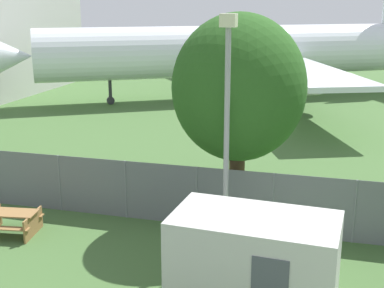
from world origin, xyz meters
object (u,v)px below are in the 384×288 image
object	(u,v)px
portable_cabin	(254,262)
picnic_bench_near_cabin	(12,220)
airplane	(242,51)
tree_left_of_cabin	(239,88)

from	to	relation	value
portable_cabin	picnic_bench_near_cabin	distance (m)	8.58
airplane	tree_left_of_cabin	world-z (taller)	airplane
airplane	portable_cabin	xyz separation A→B (m)	(5.38, -28.64, -2.38)
portable_cabin	picnic_bench_near_cabin	size ratio (longest dim) A/B	2.25
portable_cabin	picnic_bench_near_cabin	world-z (taller)	portable_cabin
airplane	tree_left_of_cabin	size ratio (longest dim) A/B	4.94
picnic_bench_near_cabin	tree_left_of_cabin	xyz separation A→B (m)	(6.81, 3.28, 4.11)
airplane	picnic_bench_near_cabin	size ratio (longest dim) A/B	19.03
tree_left_of_cabin	picnic_bench_near_cabin	bearing A→B (deg)	-154.30
portable_cabin	tree_left_of_cabin	xyz separation A→B (m)	(-1.45, 5.46, 3.38)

